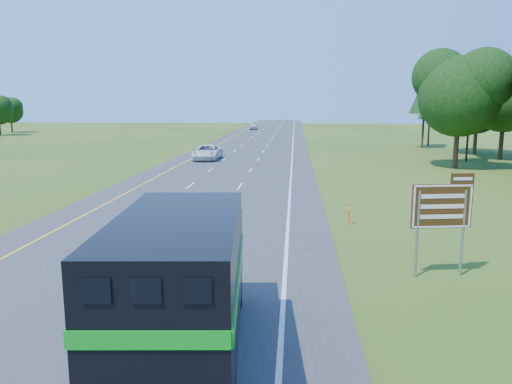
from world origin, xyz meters
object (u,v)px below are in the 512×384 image
(white_suv, at_px, (207,152))
(far_car, at_px, (253,126))
(horse_truck, at_px, (183,283))
(exit_sign, at_px, (443,210))

(white_suv, relative_size, far_car, 1.28)
(horse_truck, height_order, exit_sign, horse_truck)
(horse_truck, bearing_deg, white_suv, 94.70)
(white_suv, distance_m, exit_sign, 38.52)
(far_car, height_order, exit_sign, exit_sign)
(white_suv, height_order, far_car, white_suv)
(white_suv, xyz_separation_m, exit_sign, (14.46, -35.67, 1.52))
(horse_truck, xyz_separation_m, far_car, (-7.23, 105.65, -1.16))
(white_suv, xyz_separation_m, far_car, (-0.34, 63.38, -0.03))
(horse_truck, relative_size, white_suv, 1.45)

